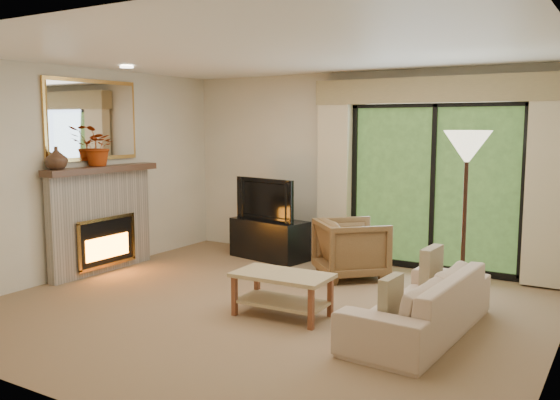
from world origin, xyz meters
The scene contains 21 objects.
floor centered at (0.00, 0.00, 0.00)m, with size 5.50×5.50×0.00m, color olive.
ceiling centered at (0.00, 0.00, 2.60)m, with size 5.50×5.50×0.00m, color white.
wall_back centered at (0.00, 2.50, 1.30)m, with size 5.00×5.00×0.00m, color beige.
wall_front centered at (0.00, -2.50, 1.30)m, with size 5.00×5.00×0.00m, color beige.
wall_left centered at (-2.75, 0.00, 1.30)m, with size 5.00×5.00×0.00m, color beige.
fireplace centered at (-2.63, 0.20, 0.69)m, with size 0.24×1.70×1.37m, color gray, non-canonical shape.
mirror centered at (-2.71, 0.20, 1.95)m, with size 0.07×1.45×1.02m, color gold, non-canonical shape.
sliding_door centered at (1.00, 2.45, 1.10)m, with size 2.26×0.10×2.16m, color black, non-canonical shape.
curtain_left centered at (-0.35, 2.34, 1.20)m, with size 0.45×0.18×2.35m, color beige.
curtain_right centered at (2.35, 2.34, 1.20)m, with size 0.45×0.18×2.35m, color beige.
cornice centered at (1.00, 2.36, 2.32)m, with size 3.20×0.24×0.32m, color #978458.
media_console centered at (-1.18, 1.95, 0.28)m, with size 1.11×0.50×0.56m, color black.
tv centered at (-1.18, 1.95, 0.85)m, with size 1.03×0.13×0.60m, color black.
armchair centered at (0.25, 1.60, 0.37)m, with size 0.78×0.80×0.73m, color brown.
sofa centered at (1.61, 0.11, 0.28)m, with size 1.95×0.76×0.57m, color tan.
pillow_near centered at (1.54, -0.46, 0.48)m, with size 0.09×0.34×0.34m, color brown.
pillow_far centered at (1.54, 0.67, 0.49)m, with size 0.11×0.40×0.40m, color brown.
coffee_table centered at (0.29, -0.14, 0.22)m, with size 0.97×0.53×0.43m, color tan, non-canonical shape.
floor_lamp centered at (1.71, 1.23, 0.92)m, with size 0.49×0.49×1.84m, color #FFF5CB, non-canonical shape.
vase centered at (-2.61, -0.46, 1.50)m, with size 0.26×0.26×0.27m, color #442C1E.
branches centered at (-2.61, 0.18, 1.63)m, with size 0.46×0.40×0.51m, color #95300B.
Camera 1 is at (3.24, -5.03, 1.91)m, focal length 38.00 mm.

